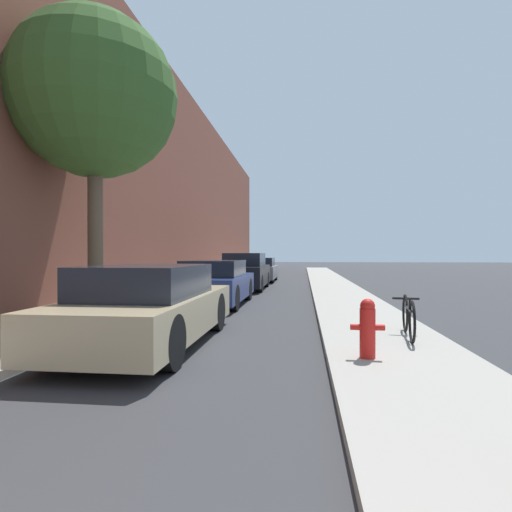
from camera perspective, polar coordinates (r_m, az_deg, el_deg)
name	(u,v)px	position (r m, az deg, el deg)	size (l,w,h in m)	color
ground_plane	(261,293)	(15.38, 0.71, -5.23)	(120.00, 120.00, 0.00)	#333335
sidewalk_left	(186,291)	(15.94, -9.75, -4.83)	(2.00, 52.00, 0.12)	#9E998E
sidewalk_right	(339,292)	(15.35, 11.59, -5.02)	(2.00, 52.00, 0.12)	#9E998E
building_facade_left	(152,173)	(16.61, -14.33, 11.25)	(0.70, 52.00, 9.28)	brown
parked_car_champagne	(150,307)	(6.80, -14.60, -6.87)	(1.76, 4.42, 1.30)	black
parked_car_navy	(215,283)	(11.89, -5.72, -3.81)	(1.74, 4.22, 1.29)	black
parked_car_black	(245,272)	(17.03, -1.49, -2.27)	(1.71, 4.44, 1.51)	black
parked_car_grey	(258,270)	(21.89, 0.32, -1.95)	(1.89, 4.09, 1.28)	black
street_tree_near	(95,97)	(9.70, -21.63, 20.01)	(3.40, 3.40, 6.36)	brown
fire_hydrant	(367,327)	(5.58, 15.36, -9.63)	(0.44, 0.20, 0.77)	red
bicycle	(408,317)	(7.14, 20.58, -7.95)	(0.44, 1.60, 0.66)	black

